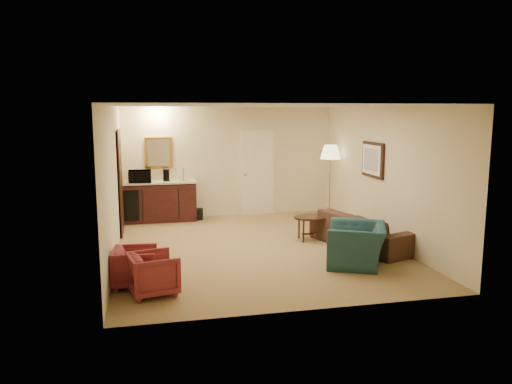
% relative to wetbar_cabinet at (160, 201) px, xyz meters
% --- Properties ---
extents(ground, '(6.00, 6.00, 0.00)m').
position_rel_wetbar_cabinet_xyz_m(ground, '(1.65, -2.72, -0.46)').
color(ground, olive).
rests_on(ground, ground).
extents(room_walls, '(5.02, 6.01, 2.61)m').
position_rel_wetbar_cabinet_xyz_m(room_walls, '(1.55, -1.95, 1.26)').
color(room_walls, beige).
rests_on(room_walls, ground).
extents(wetbar_cabinet, '(1.64, 0.58, 0.92)m').
position_rel_wetbar_cabinet_xyz_m(wetbar_cabinet, '(0.00, 0.00, 0.00)').
color(wetbar_cabinet, '#391412').
rests_on(wetbar_cabinet, ground).
extents(sofa, '(1.29, 2.22, 0.83)m').
position_rel_wetbar_cabinet_xyz_m(sofa, '(3.60, -3.05, -0.04)').
color(sofa, black).
rests_on(sofa, ground).
extents(teal_armchair, '(1.05, 1.23, 0.91)m').
position_rel_wetbar_cabinet_xyz_m(teal_armchair, '(3.04, -4.07, -0.00)').
color(teal_armchair, '#1B3B45').
rests_on(teal_armchair, ground).
extents(rose_chair_near, '(0.71, 0.74, 0.64)m').
position_rel_wetbar_cabinet_xyz_m(rose_chair_near, '(-0.25, -4.72, -0.14)').
color(rose_chair_near, maroon).
rests_on(rose_chair_near, ground).
extents(rose_chair_far, '(0.62, 0.65, 0.63)m').
position_rel_wetbar_cabinet_xyz_m(rose_chair_far, '(-0.50, -4.32, -0.15)').
color(rose_chair_far, maroon).
rests_on(rose_chair_far, ground).
extents(coffee_table, '(0.84, 0.59, 0.47)m').
position_rel_wetbar_cabinet_xyz_m(coffee_table, '(2.89, -2.40, -0.22)').
color(coffee_table, black).
rests_on(coffee_table, ground).
extents(floor_lamp, '(0.57, 0.57, 1.75)m').
position_rel_wetbar_cabinet_xyz_m(floor_lamp, '(3.85, -0.69, 0.41)').
color(floor_lamp, gold).
rests_on(floor_lamp, ground).
extents(waste_bin, '(0.27, 0.27, 0.26)m').
position_rel_wetbar_cabinet_xyz_m(waste_bin, '(0.86, -0.07, -0.33)').
color(waste_bin, black).
rests_on(waste_bin, ground).
extents(microwave, '(0.50, 0.28, 0.34)m').
position_rel_wetbar_cabinet_xyz_m(microwave, '(-0.44, -0.07, 0.63)').
color(microwave, black).
rests_on(microwave, wetbar_cabinet).
extents(coffee_maker, '(0.16, 0.16, 0.27)m').
position_rel_wetbar_cabinet_xyz_m(coffee_maker, '(0.15, 0.00, 0.60)').
color(coffee_maker, black).
rests_on(coffee_maker, wetbar_cabinet).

